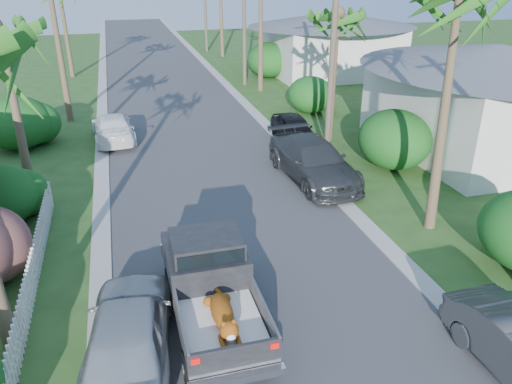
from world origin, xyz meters
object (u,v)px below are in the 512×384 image
object	(u,v)px
house_right_near	(488,102)
utility_pole_d	(205,2)
parked_car_lf	(113,128)
palm_r_b	(337,14)
parked_car_rm	(313,161)
parked_car_rf	(294,129)
house_right_far	(331,46)
utility_pole_b	(333,53)
parked_car_ln	(129,331)
utility_pole_c	(244,17)
pickup_truck	(210,278)

from	to	relation	value
house_right_near	utility_pole_d	size ratio (longest dim) A/B	1.00
parked_car_lf	palm_r_b	bearing A→B (deg)	160.61
parked_car_rm	parked_car_lf	world-z (taller)	parked_car_rm
parked_car_rf	house_right_far	distance (m)	16.94
parked_car_rm	palm_r_b	distance (m)	7.24
palm_r_b	utility_pole_b	world-z (taller)	utility_pole_b
parked_car_ln	utility_pole_d	distance (m)	41.96
house_right_near	parked_car_rm	bearing A→B (deg)	-171.32
parked_car_ln	utility_pole_c	size ratio (longest dim) A/B	0.51
utility_pole_b	utility_pole_c	size ratio (longest dim) A/B	1.00
pickup_truck	parked_car_rf	distance (m)	13.46
house_right_far	parked_car_ln	bearing A→B (deg)	-120.88
parked_car_lf	utility_pole_b	xyz separation A→B (m)	(9.31, -4.81, 3.93)
parked_car_rf	parked_car_lf	distance (m)	8.90
parked_car_rm	utility_pole_b	size ratio (longest dim) A/B	0.61
pickup_truck	parked_car_lf	distance (m)	14.56
pickup_truck	parked_car_lf	xyz separation A→B (m)	(-2.12, 14.41, -0.34)
pickup_truck	utility_pole_b	xyz separation A→B (m)	(7.19, 9.59, 3.59)
parked_car_rf	utility_pole_d	distance (m)	28.04
parked_car_rf	palm_r_b	xyz separation A→B (m)	(1.78, -0.25, 5.30)
parked_car_rm	utility_pole_d	bearing A→B (deg)	82.89
house_right_near	utility_pole_c	bearing A→B (deg)	114.82
pickup_truck	parked_car_ln	distance (m)	2.34
utility_pole_d	utility_pole_c	bearing A→B (deg)	-90.00
utility_pole_c	utility_pole_d	bearing A→B (deg)	90.00
house_right_far	utility_pole_d	size ratio (longest dim) A/B	1.00
palm_r_b	house_right_far	distance (m)	16.75
pickup_truck	utility_pole_d	size ratio (longest dim) A/B	0.57
parked_car_rm	parked_car_rf	bearing A→B (deg)	75.73
parked_car_lf	house_right_near	xyz separation A→B (m)	(16.71, -5.81, 1.55)
parked_car_rf	utility_pole_d	size ratio (longest dim) A/B	0.43
house_right_far	utility_pole_b	bearing A→B (deg)	-113.52
parked_car_ln	utility_pole_b	world-z (taller)	utility_pole_b
parked_car_rm	parked_car_ln	bearing A→B (deg)	-136.51
parked_car_rm	palm_r_b	xyz separation A→B (m)	(2.60, 4.37, 5.15)
pickup_truck	parked_car_lf	bearing A→B (deg)	98.38
parked_car_lf	house_right_near	distance (m)	17.76
utility_pole_b	utility_pole_c	distance (m)	15.00
parked_car_ln	house_right_far	distance (m)	32.37
parked_car_rf	house_right_far	world-z (taller)	house_right_far
house_right_near	utility_pole_b	world-z (taller)	utility_pole_b
parked_car_rm	palm_r_b	size ratio (longest dim) A/B	0.76
house_right_far	parked_car_rf	bearing A→B (deg)	-119.01
house_right_near	utility_pole_c	world-z (taller)	utility_pole_c
utility_pole_c	palm_r_b	bearing A→B (deg)	-85.60
utility_pole_c	utility_pole_d	world-z (taller)	same
house_right_near	house_right_far	size ratio (longest dim) A/B	1.00
parked_car_rm	parked_car_ln	world-z (taller)	parked_car_rm
utility_pole_b	parked_car_rf	bearing A→B (deg)	109.22
parked_car_ln	house_right_near	bearing A→B (deg)	-142.51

